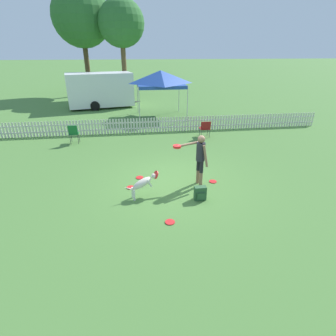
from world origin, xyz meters
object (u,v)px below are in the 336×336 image
folding_chair_blue_left (74,132)px  equipment_trailer (100,90)px  frisbee_midfield (140,178)px  tree_left_grove (121,24)px  backpack_on_grass (200,193)px  leaping_dog (143,183)px  canopy_tent_main (161,79)px  frisbee_far_scatter (131,187)px  tree_right_grove (81,17)px  frisbee_near_handler (170,222)px  frisbee_near_dog (213,181)px  folding_chair_center (205,128)px  handler_person (199,154)px

folding_chair_blue_left → equipment_trailer: equipment_trailer is taller
frisbee_midfield → tree_left_grove: (-0.54, 17.31, 6.09)m
backpack_on_grass → tree_left_grove: bearing=96.8°
leaping_dog → equipment_trailer: equipment_trailer is taller
canopy_tent_main → equipment_trailer: canopy_tent_main is taller
backpack_on_grass → canopy_tent_main: (0.08, 10.72, 2.22)m
leaping_dog → frisbee_far_scatter: 0.88m
frisbee_midfield → tree_right_grove: tree_right_grove is taller
frisbee_far_scatter → tree_left_grove: tree_left_grove is taller
frisbee_near_handler → canopy_tent_main: 12.03m
frisbee_far_scatter → backpack_on_grass: bearing=-26.5°
leaping_dog → frisbee_near_dog: bearing=88.7°
frisbee_near_handler → backpack_on_grass: backpack_on_grass is taller
folding_chair_center → equipment_trailer: (-5.91, 8.54, 0.83)m
folding_chair_blue_left → frisbee_midfield: bearing=123.2°
frisbee_near_dog → tree_left_grove: 19.21m
frisbee_midfield → frisbee_far_scatter: (-0.32, -0.68, 0.00)m
folding_chair_center → tree_right_grove: (-7.55, 14.93, 6.21)m
frisbee_near_handler → tree_left_grove: size_ratio=0.03×
handler_person → tree_left_grove: size_ratio=0.21×
frisbee_far_scatter → frisbee_near_handler: bearing=-63.9°
frisbee_far_scatter → tree_left_grove: (-0.22, 18.00, 6.09)m
leaping_dog → tree_left_grove: size_ratio=0.13×
frisbee_far_scatter → handler_person: bearing=-1.7°
folding_chair_blue_left → frisbee_near_handler: bearing=115.7°
leaping_dog → equipment_trailer: bearing=173.2°
handler_person → canopy_tent_main: (-0.09, 9.76, 1.36)m
frisbee_midfield → canopy_tent_main: size_ratio=0.09×
folding_chair_center → tree_left_grove: size_ratio=0.10×
leaping_dog → tree_right_grove: size_ratio=0.12×
canopy_tent_main → tree_right_grove: (-5.85, 10.17, 4.28)m
frisbee_midfield → frisbee_far_scatter: bearing=-115.4°
frisbee_near_handler → handler_person: bearing=58.2°
frisbee_far_scatter → tree_left_grove: bearing=90.7°
frisbee_near_dog → tree_right_grove: 21.92m
frisbee_far_scatter → tree_right_grove: tree_right_grove is taller
folding_chair_center → tree_right_grove: 17.85m
handler_person → leaping_dog: 2.00m
folding_chair_blue_left → frisbee_far_scatter: bearing=116.3°
leaping_dog → folding_chair_blue_left: 6.22m
backpack_on_grass → tree_right_grove: size_ratio=0.05×
handler_person → tree_left_grove: (-2.45, 18.06, 5.03)m
tree_left_grove → frisbee_midfield: bearing=-88.2°
frisbee_near_dog → equipment_trailer: equipment_trailer is taller
folding_chair_blue_left → equipment_trailer: (0.52, 8.64, 0.78)m
leaping_dog → backpack_on_grass: 1.73m
backpack_on_grass → leaping_dog: bearing=166.6°
frisbee_near_handler → folding_chair_center: folding_chair_center is taller
frisbee_near_dog → folding_chair_center: size_ratio=0.30×
folding_chair_center → frisbee_near_dog: bearing=80.0°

